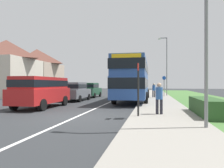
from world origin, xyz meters
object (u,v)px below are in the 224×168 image
at_px(bus_stop_sign, 138,86).
at_px(cycle_route_sign, 164,85).
at_px(parked_car_dark_green, 90,89).
at_px(pedestrian_walking_away, 154,89).
at_px(pedestrian_at_stop, 159,97).
at_px(double_decker_bus, 133,78).
at_px(street_lamp_mid, 166,63).
at_px(parked_car_grey, 75,91).
at_px(parked_van_red, 42,89).
at_px(street_lamp_near, 203,10).

height_order(bus_stop_sign, cycle_route_sign, bus_stop_sign).
relative_size(parked_car_dark_green, pedestrian_walking_away, 2.53).
relative_size(pedestrian_at_stop, pedestrian_walking_away, 1.00).
relative_size(double_decker_bus, street_lamp_mid, 1.42).
height_order(parked_car_dark_green, cycle_route_sign, cycle_route_sign).
xyz_separation_m(parked_car_dark_green, pedestrian_walking_away, (7.43, -0.24, 0.04)).
bearing_deg(pedestrian_walking_away, cycle_route_sign, 56.17).
bearing_deg(parked_car_dark_green, pedestrian_walking_away, -1.88).
bearing_deg(cycle_route_sign, parked_car_grey, -141.75).
bearing_deg(bus_stop_sign, cycle_route_sign, 82.54).
relative_size(pedestrian_at_stop, street_lamp_mid, 0.22).
relative_size(parked_van_red, cycle_route_sign, 2.02).
distance_m(parked_car_dark_green, bus_stop_sign, 15.49).
bearing_deg(bus_stop_sign, parked_van_red, 154.87).
height_order(double_decker_bus, street_lamp_mid, street_lamp_mid).
bearing_deg(pedestrian_at_stop, street_lamp_mid, 85.22).
distance_m(parked_car_grey, pedestrian_at_stop, 10.99).
bearing_deg(cycle_route_sign, parked_car_dark_green, -169.85).
distance_m(pedestrian_walking_away, bus_stop_sign, 13.81).
xyz_separation_m(parked_van_red, street_lamp_mid, (9.06, 14.13, 3.04)).
height_order(double_decker_bus, parked_van_red, double_decker_bus).
bearing_deg(double_decker_bus, bus_stop_sign, -83.44).
distance_m(parked_van_red, parked_car_dark_green, 10.88).
xyz_separation_m(pedestrian_at_stop, bus_stop_sign, (-0.98, -0.78, 0.56)).
bearing_deg(pedestrian_at_stop, parked_car_grey, 132.97).
bearing_deg(pedestrian_at_stop, bus_stop_sign, -141.58).
height_order(parked_van_red, pedestrian_at_stop, parked_van_red).
height_order(pedestrian_at_stop, street_lamp_near, street_lamp_near).
bearing_deg(bus_stop_sign, street_lamp_mid, 82.22).
distance_m(double_decker_bus, parked_van_red, 8.41).
bearing_deg(parked_car_dark_green, parked_van_red, -90.57).
relative_size(pedestrian_walking_away, bus_stop_sign, 0.64).
distance_m(parked_car_grey, street_lamp_near, 14.44).
relative_size(parked_car_grey, parked_car_dark_green, 1.02).
bearing_deg(parked_van_red, street_lamp_near, -30.09).
height_order(double_decker_bus, bus_stop_sign, double_decker_bus).
bearing_deg(pedestrian_walking_away, parked_car_grey, -146.03).
bearing_deg(street_lamp_mid, cycle_route_sign, -100.65).
height_order(bus_stop_sign, street_lamp_near, street_lamp_near).
relative_size(pedestrian_walking_away, street_lamp_near, 0.23).
bearing_deg(street_lamp_near, pedestrian_at_stop, 115.55).
bearing_deg(parked_car_grey, pedestrian_walking_away, 33.97).
xyz_separation_m(double_decker_bus, street_lamp_mid, (3.43, 7.94, 2.13)).
xyz_separation_m(double_decker_bus, pedestrian_at_stop, (2.06, -8.56, -1.17)).
bearing_deg(street_lamp_mid, pedestrian_walking_away, -113.46).
relative_size(bus_stop_sign, street_lamp_near, 0.36).
height_order(parked_car_grey, pedestrian_walking_away, parked_car_grey).
bearing_deg(pedestrian_at_stop, cycle_route_sign, 85.92).
height_order(double_decker_bus, street_lamp_near, street_lamp_near).
relative_size(parked_car_grey, pedestrian_at_stop, 2.57).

